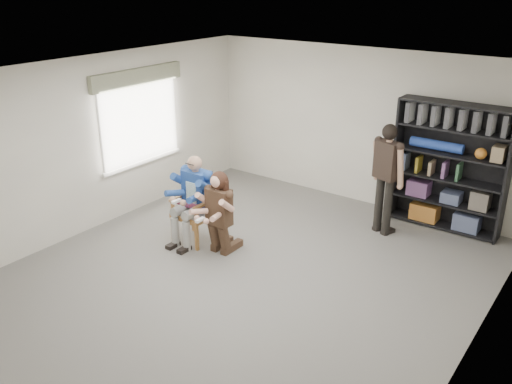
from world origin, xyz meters
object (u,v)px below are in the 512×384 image
Objects in this scene: seated_man at (194,199)px; bookshelf at (449,167)px; kneeling_woman at (218,215)px; standing_man at (386,180)px; armchair at (194,209)px.

seated_man is 4.12m from bookshelf.
kneeling_woman is 0.71× the size of standing_man.
bookshelf reaches higher than kneeling_woman.
armchair is 0.77× the size of seated_man.
bookshelf is at bearing 50.60° from kneeling_woman.
seated_man reaches higher than armchair.
bookshelf is at bearing 43.28° from seated_man.
armchair is 0.84× the size of kneeling_woman.
standing_man reaches higher than seated_man.
kneeling_woman is (0.58, -0.12, 0.10)m from armchair.
bookshelf reaches higher than armchair.
kneeling_woman is 3.81m from bookshelf.
bookshelf is 1.16× the size of standing_man.
kneeling_woman is at bearing -108.99° from standing_man.
bookshelf reaches higher than seated_man.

